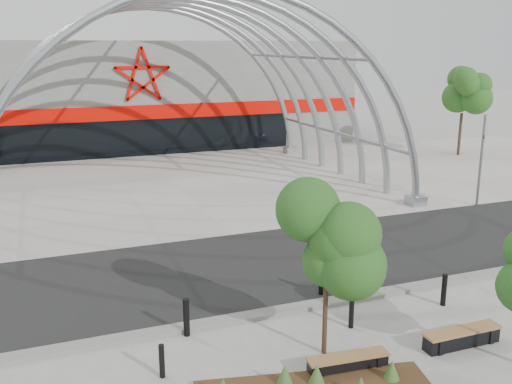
# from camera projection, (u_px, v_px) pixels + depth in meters

# --- Properties ---
(ground) EXTENTS (140.00, 140.00, 0.00)m
(ground) POSITION_uv_depth(u_px,v_px,m) (303.00, 304.00, 17.46)
(ground) COLOR gray
(ground) RESTS_ON ground
(road) EXTENTS (140.00, 7.00, 0.02)m
(road) POSITION_uv_depth(u_px,v_px,m) (261.00, 264.00, 20.62)
(road) COLOR black
(road) RESTS_ON ground
(forecourt) EXTENTS (60.00, 17.00, 0.04)m
(forecourt) POSITION_uv_depth(u_px,v_px,m) (181.00, 189.00, 31.46)
(forecourt) COLOR #AAA49A
(forecourt) RESTS_ON ground
(kerb) EXTENTS (60.00, 0.50, 0.12)m
(kerb) POSITION_uv_depth(u_px,v_px,m) (306.00, 306.00, 17.22)
(kerb) COLOR slate
(kerb) RESTS_ON ground
(arena_building) EXTENTS (34.00, 15.24, 8.00)m
(arena_building) POSITION_uv_depth(u_px,v_px,m) (127.00, 92.00, 46.68)
(arena_building) COLOR slate
(arena_building) RESTS_ON ground
(vault_canopy) EXTENTS (20.80, 15.80, 20.36)m
(vault_canopy) POSITION_uv_depth(u_px,v_px,m) (181.00, 189.00, 31.46)
(vault_canopy) COLOR #91969B
(vault_canopy) RESTS_ON ground
(signal_pole) EXTENTS (0.21, 0.64, 4.51)m
(signal_pole) POSITION_uv_depth(u_px,v_px,m) (481.00, 159.00, 27.60)
(signal_pole) COLOR slate
(signal_pole) RESTS_ON ground
(street_tree_0) EXTENTS (1.76, 1.76, 4.01)m
(street_tree_0) POSITION_uv_depth(u_px,v_px,m) (327.00, 248.00, 14.00)
(street_tree_0) COLOR black
(street_tree_0) RESTS_ON ground
(bench_0) EXTENTS (2.08, 0.62, 0.43)m
(bench_0) POSITION_uv_depth(u_px,v_px,m) (348.00, 364.00, 13.84)
(bench_0) COLOR black
(bench_0) RESTS_ON ground
(bench_1) EXTENTS (2.24, 0.51, 0.47)m
(bench_1) POSITION_uv_depth(u_px,v_px,m) (462.00, 338.00, 15.03)
(bench_1) COLOR black
(bench_1) RESTS_ON ground
(bollard_0) EXTENTS (0.14, 0.14, 0.85)m
(bollard_0) POSITION_uv_depth(u_px,v_px,m) (162.00, 361.00, 13.55)
(bollard_0) COLOR black
(bollard_0) RESTS_ON ground
(bollard_1) EXTENTS (0.17, 0.17, 1.08)m
(bollard_1) POSITION_uv_depth(u_px,v_px,m) (186.00, 317.00, 15.47)
(bollard_1) COLOR black
(bollard_1) RESTS_ON ground
(bollard_2) EXTENTS (0.14, 0.14, 0.89)m
(bollard_2) POSITION_uv_depth(u_px,v_px,m) (351.00, 313.00, 15.94)
(bollard_2) COLOR black
(bollard_2) RESTS_ON ground
(bollard_3) EXTENTS (0.15, 0.15, 0.94)m
(bollard_3) POSITION_uv_depth(u_px,v_px,m) (321.00, 281.00, 18.04)
(bollard_3) COLOR black
(bollard_3) RESTS_ON ground
(bollard_4) EXTENTS (0.16, 0.16, 1.01)m
(bollard_4) POSITION_uv_depth(u_px,v_px,m) (444.00, 290.00, 17.30)
(bollard_4) COLOR black
(bollard_4) RESTS_ON ground
(bg_tree_1) EXTENTS (2.70, 2.70, 5.91)m
(bg_tree_1) POSITION_uv_depth(u_px,v_px,m) (463.00, 96.00, 39.97)
(bg_tree_1) COLOR black
(bg_tree_1) RESTS_ON ground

